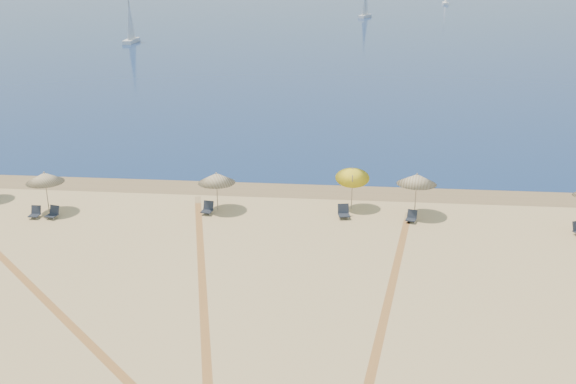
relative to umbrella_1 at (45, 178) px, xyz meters
name	(u,v)px	position (x,y,z in m)	size (l,w,h in m)	color
wet_sand	(294,190)	(13.27, 4.98, -2.04)	(500.00, 500.00, 0.00)	olive
umbrella_1	(45,178)	(0.00, 0.00, 0.00)	(2.04, 2.04, 2.38)	gray
umbrella_2	(217,178)	(9.28, 1.20, -0.14)	(2.07, 2.07, 2.25)	gray
umbrella_3	(353,174)	(16.75, 2.06, 0.06)	(1.89, 1.97, 2.66)	gray
umbrella_4	(417,179)	(20.21, 1.45, 0.06)	(2.16, 2.17, 2.45)	gray
chair_1	(35,213)	(-0.40, -0.81, -1.76)	(0.53, 0.63, 0.64)	black
chair_2	(53,213)	(0.59, -0.76, -1.75)	(0.69, 0.76, 0.66)	black
chair_3	(208,208)	(8.83, 0.64, -1.74)	(0.68, 0.76, 0.69)	black
chair_4	(344,212)	(16.33, 0.78, -1.72)	(0.71, 0.80, 0.73)	black
chair_5	(412,217)	(19.97, 0.53, -1.76)	(0.67, 0.73, 0.63)	black
sailboat_0	(365,6)	(19.44, 121.17, 0.36)	(3.15, 5.47, 7.95)	white
sailboat_1	(130,27)	(-19.03, 72.42, 0.39)	(1.51, 5.44, 8.05)	white
tire_tracks	(196,325)	(10.79, -10.79, -2.04)	(50.34, 40.37, 0.00)	tan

